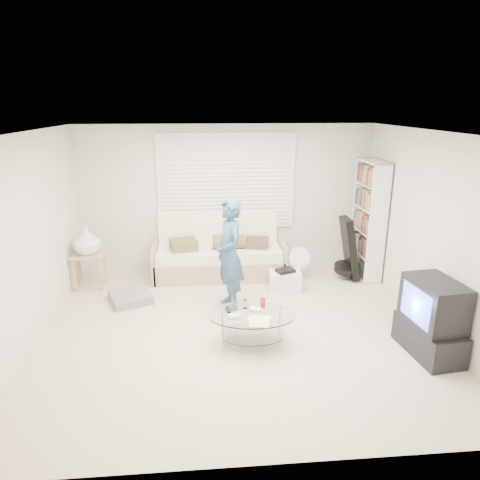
{
  "coord_description": "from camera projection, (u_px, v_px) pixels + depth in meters",
  "views": [
    {
      "loc": [
        -0.38,
        -4.98,
        2.82
      ],
      "look_at": [
        0.07,
        0.3,
        1.12
      ],
      "focal_mm": 32.0,
      "sensor_mm": 36.0,
      "label": 1
    }
  ],
  "objects": [
    {
      "name": "ground",
      "position": [
        237.0,
        328.0,
        5.62
      ],
      "size": [
        5.0,
        5.0,
        0.0
      ],
      "primitive_type": "plane",
      "color": "#BCAF92",
      "rests_on": "ground"
    },
    {
      "name": "room_shell",
      "position": [
        234.0,
        199.0,
        5.58
      ],
      "size": [
        5.02,
        4.52,
        2.51
      ],
      "color": "beige",
      "rests_on": "ground"
    },
    {
      "name": "window_blinds",
      "position": [
        226.0,
        182.0,
        7.23
      ],
      "size": [
        2.32,
        0.08,
        1.62
      ],
      "color": "silver",
      "rests_on": "ground"
    },
    {
      "name": "futon_sofa",
      "position": [
        219.0,
        255.0,
        7.28
      ],
      "size": [
        2.2,
        0.89,
        1.07
      ],
      "color": "tan",
      "rests_on": "ground"
    },
    {
      "name": "grey_floor_pillow",
      "position": [
        131.0,
        297.0,
        6.37
      ],
      "size": [
        0.74,
        0.74,
        0.13
      ],
      "primitive_type": "cube",
      "rotation": [
        0.0,
        0.0,
        0.4
      ],
      "color": "slate",
      "rests_on": "ground"
    },
    {
      "name": "side_table",
      "position": [
        87.0,
        243.0,
        6.64
      ],
      "size": [
        0.5,
        0.41,
        1.0
      ],
      "color": "tan",
      "rests_on": "ground"
    },
    {
      "name": "bookshelf",
      "position": [
        368.0,
        220.0,
        7.08
      ],
      "size": [
        0.31,
        0.82,
        1.95
      ],
      "color": "white",
      "rests_on": "ground"
    },
    {
      "name": "guitar_case",
      "position": [
        349.0,
        253.0,
        7.04
      ],
      "size": [
        0.39,
        0.39,
        1.05
      ],
      "color": "black",
      "rests_on": "ground"
    },
    {
      "name": "floor_fan",
      "position": [
        298.0,
        261.0,
        7.02
      ],
      "size": [
        0.35,
        0.24,
        0.6
      ],
      "color": "white",
      "rests_on": "ground"
    },
    {
      "name": "storage_bin",
      "position": [
        285.0,
        280.0,
        6.74
      ],
      "size": [
        0.51,
        0.37,
        0.34
      ],
      "color": "white",
      "rests_on": "ground"
    },
    {
      "name": "tv_unit",
      "position": [
        431.0,
        319.0,
        4.93
      ],
      "size": [
        0.55,
        0.89,
        0.92
      ],
      "color": "black",
      "rests_on": "ground"
    },
    {
      "name": "coffee_table",
      "position": [
        252.0,
        320.0,
        5.17
      ],
      "size": [
        1.11,
        0.75,
        0.52
      ],
      "color": "silver",
      "rests_on": "ground"
    },
    {
      "name": "standing_person",
      "position": [
        230.0,
        255.0,
        5.97
      ],
      "size": [
        0.52,
        0.67,
        1.61
      ],
      "primitive_type": "imported",
      "rotation": [
        0.0,
        0.0,
        -1.31
      ],
      "color": "#2D4C6F",
      "rests_on": "ground"
    }
  ]
}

